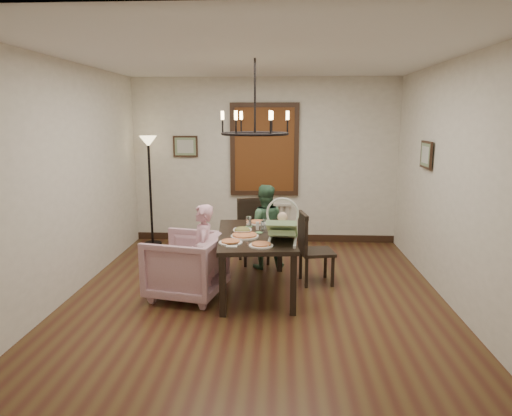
# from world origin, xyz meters

# --- Properties ---
(room_shell) EXTENTS (4.51, 5.00, 2.81)m
(room_shell) POSITION_xyz_m (0.00, 0.37, 1.40)
(room_shell) COLOR #4F371B
(room_shell) RESTS_ON ground
(dining_table) EXTENTS (1.05, 1.66, 0.74)m
(dining_table) POSITION_xyz_m (-0.02, 0.12, 0.65)
(dining_table) COLOR black
(dining_table) RESTS_ON room_shell
(chair_far) EXTENTS (0.53, 0.53, 0.95)m
(chair_far) POSITION_xyz_m (-0.11, 1.26, 0.48)
(chair_far) COLOR black
(chair_far) RESTS_ON room_shell
(chair_right) EXTENTS (0.49, 0.49, 0.95)m
(chair_right) POSITION_xyz_m (0.76, 0.45, 0.47)
(chair_right) COLOR black
(chair_right) RESTS_ON room_shell
(armchair) EXTENTS (1.00, 0.99, 0.77)m
(armchair) POSITION_xyz_m (-0.84, -0.10, 0.38)
(armchair) COLOR #CE9EB1
(armchair) RESTS_ON room_shell
(elderly_woman) EXTENTS (0.28, 0.38, 0.96)m
(elderly_woman) POSITION_xyz_m (-0.62, -0.21, 0.48)
(elderly_woman) COLOR #E4A1B6
(elderly_woman) RESTS_ON room_shell
(seated_man) EXTENTS (0.51, 0.40, 1.00)m
(seated_man) POSITION_xyz_m (0.05, 1.04, 0.50)
(seated_man) COLOR #3E6949
(seated_man) RESTS_ON room_shell
(baby_bouncer) EXTENTS (0.43, 0.56, 0.35)m
(baby_bouncer) POSITION_xyz_m (0.31, -0.26, 0.92)
(baby_bouncer) COLOR #A2D08F
(baby_bouncer) RESTS_ON dining_table
(salad_bowl) EXTENTS (0.28, 0.28, 0.07)m
(salad_bowl) POSITION_xyz_m (-0.18, 0.10, 0.77)
(salad_bowl) COLOR white
(salad_bowl) RESTS_ON dining_table
(pizza_platter) EXTENTS (0.33, 0.33, 0.04)m
(pizza_platter) POSITION_xyz_m (-0.14, -0.06, 0.76)
(pizza_platter) COLOR tan
(pizza_platter) RESTS_ON dining_table
(drinking_glass) EXTENTS (0.07, 0.07, 0.15)m
(drinking_glass) POSITION_xyz_m (0.08, 0.19, 0.81)
(drinking_glass) COLOR silver
(drinking_glass) RESTS_ON dining_table
(window_blinds) EXTENTS (1.00, 0.03, 1.40)m
(window_blinds) POSITION_xyz_m (0.00, 2.46, 1.60)
(window_blinds) COLOR #5C2E12
(window_blinds) RESTS_ON room_shell
(radiator) EXTENTS (0.92, 0.12, 0.62)m
(radiator) POSITION_xyz_m (0.00, 2.48, 0.35)
(radiator) COLOR silver
(radiator) RESTS_ON room_shell
(picture_back) EXTENTS (0.42, 0.03, 0.36)m
(picture_back) POSITION_xyz_m (-1.35, 2.47, 1.65)
(picture_back) COLOR black
(picture_back) RESTS_ON room_shell
(picture_right) EXTENTS (0.03, 0.42, 0.36)m
(picture_right) POSITION_xyz_m (2.21, 0.90, 1.65)
(picture_right) COLOR black
(picture_right) RESTS_ON room_shell
(floor_lamp) EXTENTS (0.30, 0.30, 1.80)m
(floor_lamp) POSITION_xyz_m (-1.90, 2.15, 0.90)
(floor_lamp) COLOR black
(floor_lamp) RESTS_ON room_shell
(chandelier) EXTENTS (0.80, 0.80, 0.04)m
(chandelier) POSITION_xyz_m (-0.02, 0.12, 1.95)
(chandelier) COLOR black
(chandelier) RESTS_ON room_shell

